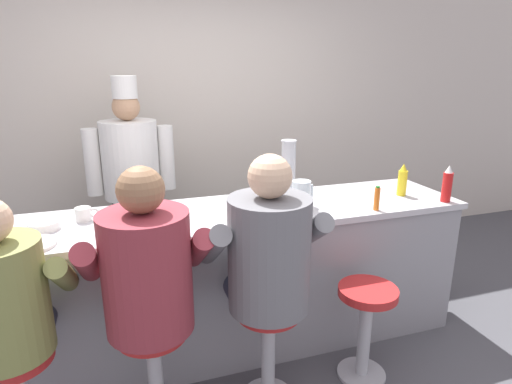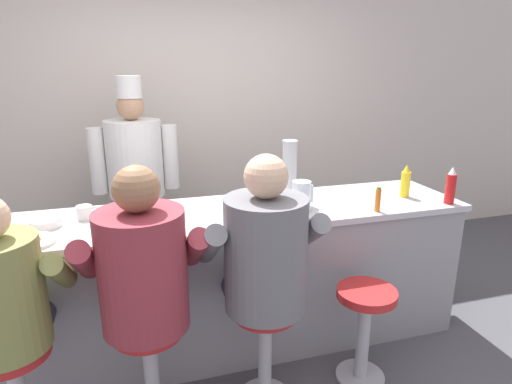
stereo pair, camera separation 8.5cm
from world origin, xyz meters
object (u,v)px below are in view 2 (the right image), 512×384
Objects in this scene: diner_seated_maroon at (143,275)px; empty_stool_round at (365,320)px; mustard_bottle_yellow at (405,182)px; cup_stack_steel at (290,170)px; diner_seated_olive at (4,302)px; cook_in_whites_near at (136,177)px; water_pitcher_clear at (302,196)px; cereal_bowl at (45,223)px; hot_sauce_bottle_orange at (378,200)px; breakfast_plate at (30,241)px; coffee_mug_white at (85,212)px; ketchup_bottle_red at (451,186)px; diner_seated_grey at (263,259)px; coffee_mug_tan at (151,215)px.

diner_seated_maroon is 1.31m from empty_stool_round.
mustard_bottle_yellow is at bearing 15.60° from diner_seated_maroon.
cup_stack_steel is 0.31× the size of diner_seated_olive.
cook_in_whites_near is (0.01, 1.53, 0.11)m from diner_seated_maroon.
mustard_bottle_yellow is 1.19× the size of water_pitcher_clear.
empty_stool_round is (1.74, -0.61, -0.57)m from cereal_bowl.
hot_sauce_bottle_orange is 0.63× the size of breakfast_plate.
diner_seated_olive reaches higher than coffee_mug_white.
breakfast_plate is 1.60m from cup_stack_steel.
ketchup_bottle_red is 1.43m from diner_seated_grey.
breakfast_plate is 0.40m from coffee_mug_white.
coffee_mug_white is at bearing 167.95° from hot_sauce_bottle_orange.
hot_sauce_bottle_orange is at bearing -179.25° from ketchup_bottle_red.
hot_sauce_bottle_orange reaches higher than coffee_mug_tan.
mustard_bottle_yellow is (-0.19, 0.22, -0.01)m from ketchup_bottle_red.
diner_seated_maroon is 1.54m from cook_in_whites_near.
cook_in_whites_near is at bearing 111.48° from diner_seated_grey.
diner_seated_grey reaches higher than mustard_bottle_yellow.
hot_sauce_bottle_orange is at bearing -1.57° from breakfast_plate.
ketchup_bottle_red is at bearing -8.03° from water_pitcher_clear.
ketchup_bottle_red is 2.03m from diner_seated_maroon.
coffee_mug_white is at bearing 20.49° from cereal_bowl.
coffee_mug_tan is at bearing 13.04° from breakfast_plate.
ketchup_bottle_red is 0.61× the size of cup_stack_steel.
diner_seated_grey is at bearing -157.12° from mustard_bottle_yellow.
coffee_mug_tan reaches higher than coffee_mug_white.
diner_seated_maroon reaches higher than coffee_mug_tan.
mustard_bottle_yellow is at bearing -4.04° from coffee_mug_white.
cereal_bowl is 0.60m from coffee_mug_tan.
diner_seated_olive is 1.67m from cook_in_whites_near.
coffee_mug_white reaches higher than empty_stool_round.
cup_stack_steel is 1.24m from diner_seated_maroon.
cup_stack_steel reaches higher than ketchup_bottle_red.
ketchup_bottle_red is at bearing 11.62° from diner_seated_grey.
coffee_mug_tan is 0.30× the size of cup_stack_steel.
cook_in_whites_near is (-1.80, 1.03, -0.09)m from mustard_bottle_yellow.
coffee_mug_white is 1.13m from diner_seated_grey.
ketchup_bottle_red is 1.01m from water_pitcher_clear.
cereal_bowl is at bearing 81.60° from breakfast_plate.
water_pitcher_clear reaches higher than hot_sauce_bottle_orange.
empty_stool_round is (0.22, -0.70, -0.75)m from cup_stack_steel.
water_pitcher_clear is 0.15× the size of diner_seated_olive.
breakfast_plate is at bearing -175.85° from mustard_bottle_yellow.
hot_sauce_bottle_orange is at bearing -41.04° from cook_in_whites_near.
diner_seated_maroon is (-2.00, -0.29, -0.21)m from ketchup_bottle_red.
cook_in_whites_near is (-1.22, 1.57, 0.56)m from empty_stool_round.
hot_sauce_bottle_orange is at bearing 10.86° from diner_seated_maroon.
water_pitcher_clear is at bearing -48.28° from cook_in_whites_near.
coffee_mug_white is 0.94m from cook_in_whites_near.
cup_stack_steel is at bearing 0.58° from coffee_mug_white.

